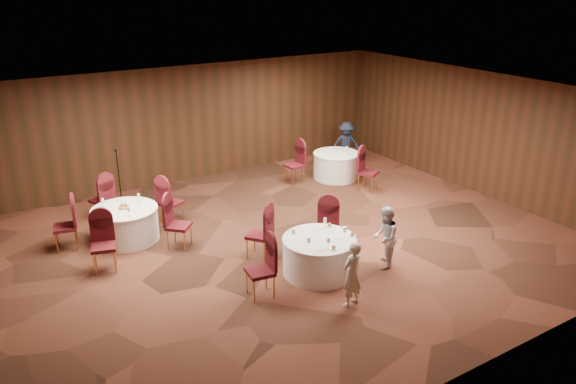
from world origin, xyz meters
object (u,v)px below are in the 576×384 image
table_main (319,255)px  man_c (346,144)px  table_right (336,165)px  table_left (126,224)px  mic_stand (120,190)px  woman_b (385,237)px  woman_a (352,274)px

table_main → man_c: bearing=48.0°
table_right → man_c: size_ratio=0.97×
table_main → table_right: size_ratio=1.08×
table_left → man_c: 7.40m
table_right → mic_stand: bearing=168.4°
table_main → mic_stand: 5.91m
table_right → man_c: 1.22m
woman_b → table_main: bearing=-65.6°
woman_b → man_c: man_c is taller
table_left → woman_b: bearing=-44.7°
table_main → table_left: same height
woman_a → man_c: man_c is taller
table_left → woman_a: (2.56, -4.69, 0.23)m
table_left → table_main: bearing=-51.7°
table_main → woman_a: size_ratio=1.18×
table_right → mic_stand: (-5.83, 1.20, 0.04)m
table_left → woman_a: size_ratio=1.17×
table_right → mic_stand: size_ratio=0.90×
mic_stand → man_c: 6.77m
woman_b → man_c: (3.26, 5.48, 0.04)m
mic_stand → woman_a: (2.08, -6.70, 0.19)m
table_main → woman_a: 1.27m
mic_stand → woman_a: size_ratio=1.21×
table_main → table_left: (-2.73, 3.45, 0.00)m
table_right → woman_b: 5.29m
table_main → mic_stand: (-2.25, 5.46, 0.04)m
woman_a → man_c: 7.80m
table_left → table_right: size_ratio=1.08×
table_main → table_right: same height
mic_stand → woman_b: (3.49, -5.94, 0.22)m
table_right → table_left: bearing=-172.7°
table_main → table_right: (3.59, 4.26, 0.00)m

